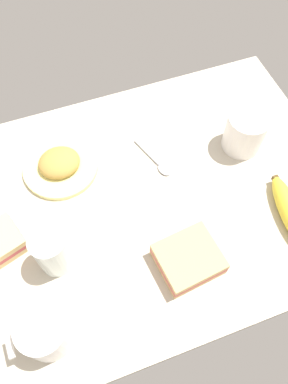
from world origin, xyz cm
name	(u,v)px	position (x,y,z in cm)	size (l,w,h in cm)	color
tabletop	(144,201)	(0.00, 0.00, 1.00)	(90.00, 64.00, 2.00)	#BCB29E
plate_of_food	(60,165)	(15.31, -14.09, 3.43)	(17.18, 17.18, 4.43)	#EAE58C
coffee_mug_black	(245,131)	(-26.80, -6.01, 6.96)	(11.77, 9.22, 9.64)	white
coffee_mug_milky	(45,332)	(25.88, 21.10, 6.55)	(11.40, 9.07, 8.83)	white
sandwich_main	(188,259)	(-3.20, 16.81, 4.20)	(12.84, 11.81, 4.40)	tan
glass_of_milk	(53,252)	(21.21, 7.40, 6.99)	(7.03, 7.03, 10.79)	silver
spoon	(157,163)	(-6.10, -7.64, 2.38)	(5.57, 12.40, 0.80)	silver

